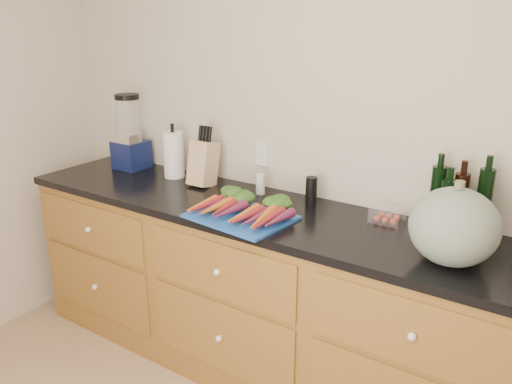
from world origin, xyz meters
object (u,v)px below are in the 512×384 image
Objects in this scene: carrots at (246,207)px; tomato_box at (387,215)px; squash at (454,227)px; cutting_board at (241,217)px; paper_towel at (174,155)px; blender_appliance at (130,136)px; knife_block at (203,163)px.

carrots is 3.28× the size of tomato_box.
squash is at bearing 1.19° from carrots.
paper_towel is (-0.70, 0.32, 0.13)m from cutting_board.
blender_appliance reaches higher than paper_towel.
blender_appliance is at bearing 165.56° from carrots.
knife_block is at bearing 151.21° from carrots.
squash is 0.72× the size of blender_appliance.
knife_block reaches higher than cutting_board.
knife_block is (-0.46, 0.25, 0.08)m from carrots.
blender_appliance reaches higher than squash.
paper_towel is at bearing 158.62° from carrots.
cutting_board is 0.98× the size of carrots.
tomato_box is (-0.34, 0.27, -0.12)m from squash.
blender_appliance is (-1.06, 0.32, 0.19)m from cutting_board.
blender_appliance is (-1.06, 0.27, 0.16)m from carrots.
blender_appliance reaches higher than knife_block.
carrots is 1.74× the size of paper_towel.
carrots is (0.00, 0.05, 0.03)m from cutting_board.
blender_appliance is 1.71× the size of paper_towel.
cutting_board is 1.39× the size of squash.
cutting_board is at bearing -90.00° from carrots.
cutting_board is 0.94m from squash.
paper_towel is (0.36, 0.00, -0.07)m from blender_appliance.
squash is 1.65m from paper_towel.
blender_appliance is 0.60m from knife_block.
tomato_box is at bearing 1.63° from knife_block.
squash is at bearing -7.26° from blender_appliance.
carrots is at bearing 90.00° from cutting_board.
blender_appliance is 3.22× the size of tomato_box.
knife_block is at bearing 147.10° from cutting_board.
carrots is at bearing -28.79° from knife_block.
carrots is 0.54m from knife_block.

